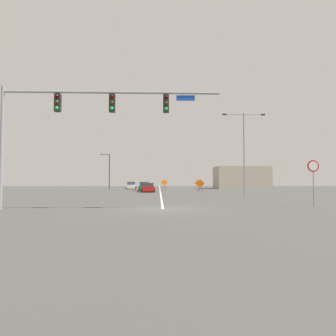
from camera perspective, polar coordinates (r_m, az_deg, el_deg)
The scene contains 13 objects.
ground at distance 17.67m, azimuth -0.99°, elevation -7.82°, with size 169.43×169.43×0.00m, color #4C4947.
road_centre_stripe at distance 64.67m, azimuth -1.56°, elevation -3.97°, with size 0.16×94.13×0.01m.
traffic_signal_assembly at distance 18.59m, azimuth -16.18°, elevation 9.98°, with size 12.82×0.44×7.18m.
stop_sign at distance 21.65m, azimuth 25.89°, elevation -1.02°, with size 0.76×0.07×3.00m.
street_lamp_far_right at distance 63.84m, azimuth -11.21°, elevation -0.27°, with size 1.90×0.24×7.36m.
street_lamp_mid_right at distance 34.65m, azimuth 14.26°, elevation 3.98°, with size 4.81×0.24×9.27m.
construction_sign_left_lane at distance 48.15m, azimuth 6.17°, elevation -3.03°, with size 1.36×0.25×1.95m.
construction_sign_right_lane at distance 57.10m, azimuth -0.73°, elevation -2.88°, with size 1.29×0.36×2.04m.
construction_sign_median_far at distance 51.89m, azimuth 5.75°, elevation -2.95°, with size 1.27×0.09×1.97m.
car_green_approaching at distance 51.99m, azimuth -4.52°, elevation -3.56°, with size 2.13×4.34×1.51m.
car_white_near at distance 63.63m, azimuth -6.99°, elevation -3.36°, with size 2.18×4.01×1.50m.
car_red_far at distance 45.64m, azimuth -3.82°, elevation -3.75°, with size 2.18×4.48×1.37m.
roadside_building_east at distance 69.29m, azimuth 13.73°, elevation -1.79°, with size 11.49×7.44×4.88m.
Camera 1 is at (-0.24, -17.59, 1.63)m, focal length 32.08 mm.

